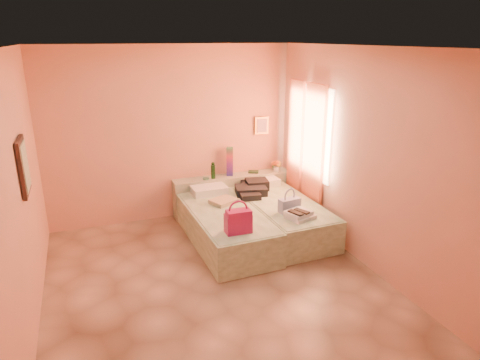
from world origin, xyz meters
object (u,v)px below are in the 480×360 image
object	(u,v)px
bed_left	(225,227)
water_bottle	(213,171)
headboard_ledge	(233,193)
blue_handbag	(289,205)
bed_right	(282,216)
towel_stack	(300,215)
green_book	(253,172)
flower_vase	(277,165)
magenta_handbag	(238,221)

from	to	relation	value
bed_left	water_bottle	bearing A→B (deg)	79.95
headboard_ledge	blue_handbag	size ratio (longest dim) A/B	6.59
bed_right	blue_handbag	distance (m)	0.54
headboard_ledge	towel_stack	xyz separation A→B (m)	(0.39, -1.71, 0.23)
bed_left	blue_handbag	bearing A→B (deg)	-22.00
bed_left	bed_right	xyz separation A→B (m)	(0.95, 0.08, 0.00)
green_book	towel_stack	bearing A→B (deg)	-65.69
bed_left	flower_vase	size ratio (longest dim) A/B	8.43
flower_vase	towel_stack	world-z (taller)	flower_vase
bed_left	bed_right	world-z (taller)	same
flower_vase	headboard_ledge	bearing A→B (deg)	176.00
bed_left	magenta_handbag	distance (m)	0.82
magenta_handbag	towel_stack	size ratio (longest dim) A/B	0.95
bed_right	green_book	distance (m)	1.15
bed_right	water_bottle	size ratio (longest dim) A/B	7.60
bed_left	green_book	xyz separation A→B (m)	(0.91, 1.15, 0.41)
bed_right	flower_vase	size ratio (longest dim) A/B	8.43
bed_right	towel_stack	world-z (taller)	towel_stack
water_bottle	magenta_handbag	size ratio (longest dim) A/B	0.79
flower_vase	blue_handbag	xyz separation A→B (m)	(-0.45, -1.39, -0.17)
headboard_ledge	water_bottle	world-z (taller)	water_bottle
green_book	flower_vase	distance (m)	0.42
bed_right	blue_handbag	world-z (taller)	blue_handbag
blue_handbag	towel_stack	xyz separation A→B (m)	(0.04, -0.27, -0.05)
bed_left	headboard_ledge	bearing A→B (deg)	63.71
magenta_handbag	blue_handbag	size ratio (longest dim) A/B	1.07
blue_handbag	towel_stack	world-z (taller)	blue_handbag
bed_right	towel_stack	bearing A→B (deg)	-95.56
headboard_ledge	flower_vase	xyz separation A→B (m)	(0.80, -0.06, 0.44)
bed_left	towel_stack	world-z (taller)	towel_stack
flower_vase	blue_handbag	bearing A→B (deg)	-107.82
headboard_ledge	magenta_handbag	xyz separation A→B (m)	(-0.58, -1.83, 0.33)
bed_left	bed_right	size ratio (longest dim) A/B	1.00
flower_vase	bed_right	bearing A→B (deg)	-110.15
bed_left	flower_vase	world-z (taller)	flower_vase
water_bottle	towel_stack	xyz separation A→B (m)	(0.74, -1.68, -0.23)
headboard_ledge	bed_left	size ratio (longest dim) A/B	1.02
headboard_ledge	flower_vase	world-z (taller)	flower_vase
bed_left	magenta_handbag	world-z (taller)	magenta_handbag
bed_right	green_book	size ratio (longest dim) A/B	11.42
flower_vase	blue_handbag	size ratio (longest dim) A/B	0.76
bed_right	green_book	xyz separation A→B (m)	(-0.04, 1.07, 0.41)
green_book	magenta_handbag	xyz separation A→B (m)	(-0.97, -1.85, -0.01)
green_book	towel_stack	xyz separation A→B (m)	(-0.01, -1.74, -0.11)
headboard_ledge	bed_right	distance (m)	1.14
headboard_ledge	bed_left	world-z (taller)	headboard_ledge
flower_vase	magenta_handbag	distance (m)	2.25
headboard_ledge	water_bottle	distance (m)	0.58
flower_vase	magenta_handbag	xyz separation A→B (m)	(-1.38, -1.77, -0.11)
headboard_ledge	towel_stack	distance (m)	1.77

